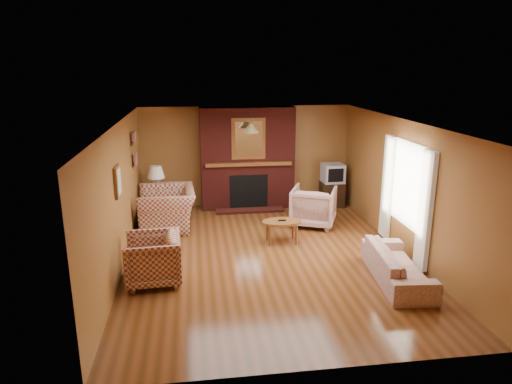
{
  "coord_description": "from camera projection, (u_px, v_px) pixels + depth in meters",
  "views": [
    {
      "loc": [
        -1.25,
        -7.55,
        3.34
      ],
      "look_at": [
        -0.12,
        0.6,
        1.04
      ],
      "focal_mm": 32.0,
      "sensor_mm": 36.0,
      "label": 1
    }
  ],
  "objects": [
    {
      "name": "plaid_loveseat",
      "position": [
        167.0,
        208.0,
        9.58
      ],
      "size": [
        1.21,
        1.37,
        0.85
      ],
      "primitive_type": "imported",
      "rotation": [
        0.0,
        0.0,
        -1.51
      ],
      "color": "maroon",
      "rests_on": "floor"
    },
    {
      "name": "pendant_light",
      "position": [
        251.0,
        128.0,
        9.92
      ],
      "size": [
        0.36,
        0.36,
        0.48
      ],
      "color": "black",
      "rests_on": "ceiling"
    },
    {
      "name": "plaid_armchair",
      "position": [
        153.0,
        259.0,
        7.16
      ],
      "size": [
        0.91,
        0.89,
        0.79
      ],
      "primitive_type": "imported",
      "rotation": [
        0.0,
        0.0,
        -1.51
      ],
      "color": "maroon",
      "rests_on": "floor"
    },
    {
      "name": "side_table",
      "position": [
        158.0,
        206.0,
        10.25
      ],
      "size": [
        0.42,
        0.42,
        0.56
      ],
      "primitive_type": "cube",
      "rotation": [
        0.0,
        0.0,
        -0.01
      ],
      "color": "brown",
      "rests_on": "floor"
    },
    {
      "name": "window_right",
      "position": [
        406.0,
        194.0,
        8.09
      ],
      "size": [
        0.1,
        1.85,
        2.0
      ],
      "color": "beige",
      "rests_on": "wall_right"
    },
    {
      "name": "floral_armchair",
      "position": [
        314.0,
        206.0,
        9.74
      ],
      "size": [
        1.18,
        1.19,
        0.83
      ],
      "primitive_type": "imported",
      "rotation": [
        0.0,
        0.0,
        2.73
      ],
      "color": "beige",
      "rests_on": "floor"
    },
    {
      "name": "floor",
      "position": [
        267.0,
        256.0,
        8.26
      ],
      "size": [
        6.5,
        6.5,
        0.0
      ],
      "primitive_type": "plane",
      "color": "#4B2910",
      "rests_on": "ground"
    },
    {
      "name": "wall_right",
      "position": [
        404.0,
        187.0,
        8.27
      ],
      "size": [
        0.0,
        6.5,
        6.5
      ],
      "primitive_type": "plane",
      "rotation": [
        1.57,
        0.0,
        -1.57
      ],
      "color": "brown",
      "rests_on": "floor"
    },
    {
      "name": "bookshelf",
      "position": [
        135.0,
        150.0,
        9.31
      ],
      "size": [
        0.09,
        0.55,
        0.71
      ],
      "color": "brown",
      "rests_on": "wall_left"
    },
    {
      "name": "wall_front",
      "position": [
        317.0,
        274.0,
        4.84
      ],
      "size": [
        6.5,
        0.0,
        6.5
      ],
      "primitive_type": "plane",
      "rotation": [
        -1.57,
        0.0,
        0.0
      ],
      "color": "brown",
      "rests_on": "floor"
    },
    {
      "name": "ceiling",
      "position": [
        268.0,
        123.0,
        7.62
      ],
      "size": [
        6.5,
        6.5,
        0.0
      ],
      "primitive_type": "plane",
      "rotation": [
        3.14,
        0.0,
        0.0
      ],
      "color": "white",
      "rests_on": "wall_back"
    },
    {
      "name": "crt_tv",
      "position": [
        333.0,
        173.0,
        10.98
      ],
      "size": [
        0.51,
        0.51,
        0.45
      ],
      "color": "#AEB0B6",
      "rests_on": "tv_stand"
    },
    {
      "name": "wall_left",
      "position": [
        120.0,
        197.0,
        7.61
      ],
      "size": [
        0.0,
        6.5,
        6.5
      ],
      "primitive_type": "plane",
      "rotation": [
        1.57,
        0.0,
        1.57
      ],
      "color": "brown",
      "rests_on": "floor"
    },
    {
      "name": "wall_back",
      "position": [
        246.0,
        156.0,
        11.04
      ],
      "size": [
        6.5,
        0.0,
        6.5
      ],
      "primitive_type": "plane",
      "rotation": [
        1.57,
        0.0,
        0.0
      ],
      "color": "brown",
      "rests_on": "floor"
    },
    {
      "name": "botanical_print",
      "position": [
        118.0,
        181.0,
        7.24
      ],
      "size": [
        0.05,
        0.4,
        0.5
      ],
      "color": "brown",
      "rests_on": "wall_left"
    },
    {
      "name": "floral_sofa",
      "position": [
        397.0,
        265.0,
        7.26
      ],
      "size": [
        0.87,
        1.85,
        0.52
      ],
      "primitive_type": "imported",
      "rotation": [
        0.0,
        0.0,
        1.47
      ],
      "color": "beige",
      "rests_on": "floor"
    },
    {
      "name": "tv_stand",
      "position": [
        332.0,
        194.0,
        11.12
      ],
      "size": [
        0.57,
        0.53,
        0.59
      ],
      "primitive_type": "cube",
      "rotation": [
        0.0,
        0.0,
        -0.06
      ],
      "color": "black",
      "rests_on": "floor"
    },
    {
      "name": "fireplace",
      "position": [
        247.0,
        159.0,
        10.79
      ],
      "size": [
        2.2,
        0.82,
        2.4
      ],
      "color": "#4B1410",
      "rests_on": "floor"
    },
    {
      "name": "coffee_table",
      "position": [
        282.0,
        224.0,
        8.79
      ],
      "size": [
        0.77,
        0.48,
        0.46
      ],
      "color": "brown",
      "rests_on": "floor"
    },
    {
      "name": "table_lamp",
      "position": [
        156.0,
        178.0,
        10.08
      ],
      "size": [
        0.38,
        0.38,
        0.63
      ],
      "color": "white",
      "rests_on": "side_table"
    }
  ]
}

